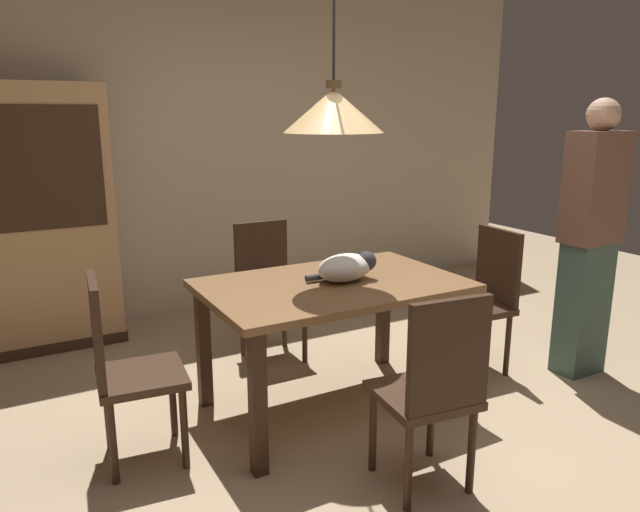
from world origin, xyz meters
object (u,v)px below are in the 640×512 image
object	(u,v)px
chair_near_front	(433,385)
chair_far_back	(268,284)
cat_sleeping	(347,267)
hutch_bookcase	(29,225)
chair_right_side	(484,294)
chair_left_side	(123,363)
pendant_lamp	(333,110)
person_standing	(590,239)
dining_table	(332,300)

from	to	relation	value
chair_near_front	chair_far_back	xyz separation A→B (m)	(0.01, 1.76, 0.00)
cat_sleeping	hutch_bookcase	xyz separation A→B (m)	(-1.46, 1.84, 0.06)
chair_near_front	chair_right_side	world-z (taller)	same
chair_left_side	hutch_bookcase	bearing A→B (deg)	97.66
chair_right_side	chair_far_back	size ratio (longest dim) A/B	1.00
chair_left_side	hutch_bookcase	size ratio (longest dim) A/B	0.50
chair_near_front	chair_left_side	xyz separation A→B (m)	(-1.12, 0.89, 0.00)
chair_right_side	pendant_lamp	size ratio (longest dim) A/B	0.72
cat_sleeping	pendant_lamp	world-z (taller)	pendant_lamp
chair_far_back	hutch_bookcase	xyz separation A→B (m)	(-1.37, 0.95, 0.38)
chair_left_side	chair_right_side	bearing A→B (deg)	-0.35
chair_near_front	person_standing	size ratio (longest dim) A/B	0.54
chair_near_front	pendant_lamp	distance (m)	1.45
chair_far_back	pendant_lamp	world-z (taller)	pendant_lamp
chair_right_side	pendant_lamp	distance (m)	1.61
pendant_lamp	person_standing	size ratio (longest dim) A/B	0.75
chair_right_side	person_standing	bearing A→B (deg)	-32.88
chair_near_front	chair_far_back	bearing A→B (deg)	89.70
chair_left_side	cat_sleeping	xyz separation A→B (m)	(1.21, -0.02, 0.32)
chair_far_back	chair_near_front	bearing A→B (deg)	-90.30
chair_near_front	chair_right_side	bearing A→B (deg)	37.50
chair_right_side	cat_sleeping	distance (m)	1.09
hutch_bookcase	person_standing	bearing A→B (deg)	-35.70
dining_table	chair_left_side	size ratio (longest dim) A/B	1.51
chair_right_side	person_standing	world-z (taller)	person_standing
chair_left_side	person_standing	bearing A→B (deg)	-7.25
chair_far_back	cat_sleeping	xyz separation A→B (m)	(0.08, -0.89, 0.32)
chair_right_side	pendant_lamp	bearing A→B (deg)	179.72
dining_table	chair_left_side	world-z (taller)	chair_left_side
chair_right_side	pendant_lamp	xyz separation A→B (m)	(-1.13, 0.01, 1.15)
cat_sleeping	chair_far_back	bearing A→B (deg)	95.26
chair_near_front	hutch_bookcase	distance (m)	3.05
person_standing	chair_far_back	bearing A→B (deg)	143.49
chair_near_front	cat_sleeping	distance (m)	0.93
dining_table	hutch_bookcase	distance (m)	2.30
person_standing	chair_near_front	bearing A→B (deg)	-162.27
person_standing	chair_right_side	bearing A→B (deg)	147.12
hutch_bookcase	chair_right_side	bearing A→B (deg)	-36.27
chair_left_side	pendant_lamp	distance (m)	1.61
chair_far_back	person_standing	size ratio (longest dim) A/B	0.54
chair_near_front	pendant_lamp	xyz separation A→B (m)	(0.01, 0.88, 1.15)
cat_sleeping	pendant_lamp	xyz separation A→B (m)	(-0.08, 0.01, 0.84)
chair_near_front	chair_left_side	distance (m)	1.43
dining_table	pendant_lamp	bearing A→B (deg)	0.00
chair_near_front	chair_left_side	size ratio (longest dim) A/B	1.00
chair_left_side	person_standing	distance (m)	2.83
chair_right_side	chair_far_back	bearing A→B (deg)	141.91
pendant_lamp	hutch_bookcase	bearing A→B (deg)	126.89
chair_right_side	chair_left_side	size ratio (longest dim) A/B	1.00
chair_far_back	chair_left_side	xyz separation A→B (m)	(-1.13, -0.87, 0.00)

